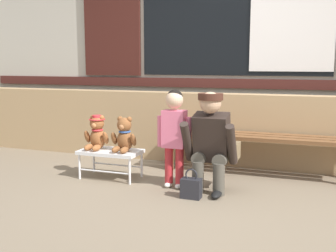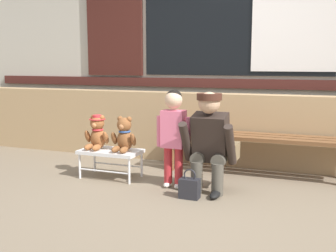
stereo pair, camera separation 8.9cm
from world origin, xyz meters
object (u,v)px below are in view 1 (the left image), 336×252
object	(u,v)px
small_display_bench	(111,153)
wooden_bench_long	(259,141)
teddy_bear_with_hat	(97,133)
child_standing	(174,128)
handbag_on_ground	(191,188)
adult_crouching	(212,142)
teddy_bear_plain	(124,136)

from	to	relation	value
small_display_bench	wooden_bench_long	bearing A→B (deg)	24.47
small_display_bench	teddy_bear_with_hat	distance (m)	0.26
child_standing	handbag_on_ground	size ratio (longest dim) A/B	3.52
child_standing	adult_crouching	distance (m)	0.39
child_standing	teddy_bear_plain	bearing A→B (deg)	171.42
wooden_bench_long	handbag_on_ground	xyz separation A→B (m)	(-0.46, -1.01, -0.28)
teddy_bear_with_hat	teddy_bear_plain	world-z (taller)	same
small_display_bench	teddy_bear_with_hat	xyz separation A→B (m)	(-0.16, 0.00, 0.21)
adult_crouching	small_display_bench	bearing A→B (deg)	175.00
small_display_bench	adult_crouching	distance (m)	1.14
teddy_bear_with_hat	handbag_on_ground	bearing A→B (deg)	-16.95
wooden_bench_long	teddy_bear_with_hat	bearing A→B (deg)	-157.77
wooden_bench_long	handbag_on_ground	world-z (taller)	wooden_bench_long
handbag_on_ground	child_standing	bearing A→B (deg)	133.82
small_display_bench	child_standing	bearing A→B (deg)	-6.64
small_display_bench	child_standing	world-z (taller)	child_standing
wooden_bench_long	child_standing	world-z (taller)	child_standing
wooden_bench_long	teddy_bear_with_hat	distance (m)	1.75
adult_crouching	handbag_on_ground	distance (m)	0.48
teddy_bear_with_hat	adult_crouching	size ratio (longest dim) A/B	0.38
teddy_bear_plain	handbag_on_ground	xyz separation A→B (m)	(0.83, -0.35, -0.37)
wooden_bench_long	small_display_bench	size ratio (longest dim) A/B	3.28
teddy_bear_plain	wooden_bench_long	bearing A→B (deg)	27.04
small_display_bench	teddy_bear_plain	world-z (taller)	teddy_bear_plain
handbag_on_ground	adult_crouching	bearing A→B (deg)	63.94
small_display_bench	teddy_bear_with_hat	bearing A→B (deg)	179.23
small_display_bench	teddy_bear_plain	size ratio (longest dim) A/B	1.76
wooden_bench_long	teddy_bear_with_hat	size ratio (longest dim) A/B	5.78
teddy_bear_plain	child_standing	world-z (taller)	child_standing
teddy_bear_plain	child_standing	bearing A→B (deg)	-8.58
wooden_bench_long	child_standing	distance (m)	1.06
wooden_bench_long	teddy_bear_plain	size ratio (longest dim) A/B	5.78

